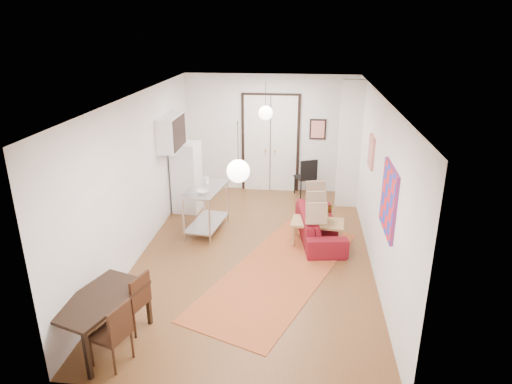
# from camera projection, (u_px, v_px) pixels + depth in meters

# --- Properties ---
(floor) EXTENTS (7.00, 7.00, 0.00)m
(floor) POSITION_uv_depth(u_px,v_px,m) (255.00, 253.00, 8.52)
(floor) COLOR brown
(floor) RESTS_ON ground
(ceiling) EXTENTS (4.20, 7.00, 0.02)m
(ceiling) POSITION_uv_depth(u_px,v_px,m) (255.00, 96.00, 7.50)
(ceiling) COLOR white
(ceiling) RESTS_ON wall_back
(wall_back) EXTENTS (4.20, 0.02, 2.90)m
(wall_back) POSITION_uv_depth(u_px,v_px,m) (271.00, 134.00, 11.27)
(wall_back) COLOR white
(wall_back) RESTS_ON floor
(wall_front) EXTENTS (4.20, 0.02, 2.90)m
(wall_front) POSITION_uv_depth(u_px,v_px,m) (219.00, 288.00, 4.75)
(wall_front) COLOR white
(wall_front) RESTS_ON floor
(wall_left) EXTENTS (0.02, 7.00, 2.90)m
(wall_left) POSITION_uv_depth(u_px,v_px,m) (140.00, 176.00, 8.22)
(wall_left) COLOR white
(wall_left) RESTS_ON floor
(wall_right) EXTENTS (0.02, 7.00, 2.90)m
(wall_right) POSITION_uv_depth(u_px,v_px,m) (377.00, 184.00, 7.80)
(wall_right) COLOR white
(wall_right) RESTS_ON floor
(double_doors) EXTENTS (1.44, 0.06, 2.50)m
(double_doors) POSITION_uv_depth(u_px,v_px,m) (270.00, 144.00, 11.31)
(double_doors) COLOR white
(double_doors) RESTS_ON wall_back
(stub_partition) EXTENTS (0.50, 0.10, 2.90)m
(stub_partition) POSITION_uv_depth(u_px,v_px,m) (350.00, 146.00, 10.20)
(stub_partition) COLOR white
(stub_partition) RESTS_ON floor
(wall_cabinet) EXTENTS (0.35, 1.00, 0.70)m
(wall_cabinet) POSITION_uv_depth(u_px,v_px,m) (171.00, 132.00, 9.44)
(wall_cabinet) COLOR white
(wall_cabinet) RESTS_ON wall_left
(painting_popart) EXTENTS (0.05, 1.00, 1.00)m
(painting_popart) POSITION_uv_depth(u_px,v_px,m) (389.00, 200.00, 6.57)
(painting_popart) COLOR red
(painting_popart) RESTS_ON wall_right
(painting_abstract) EXTENTS (0.05, 0.50, 0.60)m
(painting_abstract) POSITION_uv_depth(u_px,v_px,m) (371.00, 152.00, 8.42)
(painting_abstract) COLOR beige
(painting_abstract) RESTS_ON wall_right
(poster_back) EXTENTS (0.40, 0.03, 0.50)m
(poster_back) POSITION_uv_depth(u_px,v_px,m) (318.00, 129.00, 11.07)
(poster_back) COLOR red
(poster_back) RESTS_ON wall_back
(print_left) EXTENTS (0.03, 0.44, 0.54)m
(print_left) POSITION_uv_depth(u_px,v_px,m) (171.00, 125.00, 9.90)
(print_left) COLOR #A56745
(print_left) RESTS_ON wall_left
(pendant_back) EXTENTS (0.30, 0.30, 0.80)m
(pendant_back) POSITION_uv_depth(u_px,v_px,m) (266.00, 113.00, 9.59)
(pendant_back) COLOR white
(pendant_back) RESTS_ON ceiling
(pendant_front) EXTENTS (0.30, 0.30, 0.80)m
(pendant_front) POSITION_uv_depth(u_px,v_px,m) (238.00, 171.00, 5.86)
(pendant_front) COLOR white
(pendant_front) RESTS_ON ceiling
(kilim_rug) EXTENTS (2.93, 4.33, 0.01)m
(kilim_rug) POSITION_uv_depth(u_px,v_px,m) (280.00, 271.00, 7.88)
(kilim_rug) COLOR #A84D2A
(kilim_rug) RESTS_ON floor
(sofa) EXTENTS (1.01, 2.01, 0.56)m
(sofa) POSITION_uv_depth(u_px,v_px,m) (320.00, 225.00, 9.02)
(sofa) COLOR maroon
(sofa) RESTS_ON floor
(coffee_table) EXTENTS (1.04, 0.65, 0.44)m
(coffee_table) POSITION_uv_depth(u_px,v_px,m) (318.00, 224.00, 8.80)
(coffee_table) COLOR #A98250
(coffee_table) RESTS_ON floor
(potted_plant) EXTENTS (0.42, 0.37, 0.43)m
(potted_plant) POSITION_uv_depth(u_px,v_px,m) (324.00, 211.00, 8.70)
(potted_plant) COLOR #37602B
(potted_plant) RESTS_ON coffee_table
(kitchen_counter) EXTENTS (0.78, 1.30, 0.94)m
(kitchen_counter) POSITION_uv_depth(u_px,v_px,m) (206.00, 203.00, 9.21)
(kitchen_counter) COLOR silver
(kitchen_counter) RESTS_ON floor
(bowl) EXTENTS (0.27, 0.27, 0.05)m
(bowl) POSITION_uv_depth(u_px,v_px,m) (202.00, 192.00, 8.81)
(bowl) COLOR silver
(bowl) RESTS_ON kitchen_counter
(soap_bottle) EXTENTS (0.11, 0.11, 0.20)m
(soap_bottle) POSITION_uv_depth(u_px,v_px,m) (206.00, 179.00, 9.30)
(soap_bottle) COLOR #5082AD
(soap_bottle) RESTS_ON kitchen_counter
(fridge) EXTENTS (0.61, 0.61, 1.58)m
(fridge) POSITION_uv_depth(u_px,v_px,m) (187.00, 177.00, 10.18)
(fridge) COLOR white
(fridge) RESTS_ON floor
(dining_table) EXTENTS (1.09, 1.43, 0.70)m
(dining_table) POSITION_uv_depth(u_px,v_px,m) (99.00, 303.00, 5.93)
(dining_table) COLOR black
(dining_table) RESTS_ON floor
(dining_chair_near) EXTENTS (0.52, 0.64, 0.87)m
(dining_chair_near) POSITION_uv_depth(u_px,v_px,m) (132.00, 293.00, 6.35)
(dining_chair_near) COLOR #331A10
(dining_chair_near) RESTS_ON floor
(dining_chair_far) EXTENTS (0.52, 0.64, 0.87)m
(dining_chair_far) POSITION_uv_depth(u_px,v_px,m) (112.00, 324.00, 5.70)
(dining_chair_far) COLOR #331A10
(dining_chair_far) RESTS_ON floor
(black_side_chair) EXTENTS (0.58, 0.60, 0.96)m
(black_side_chair) POSITION_uv_depth(u_px,v_px,m) (305.00, 173.00, 11.25)
(black_side_chair) COLOR black
(black_side_chair) RESTS_ON floor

